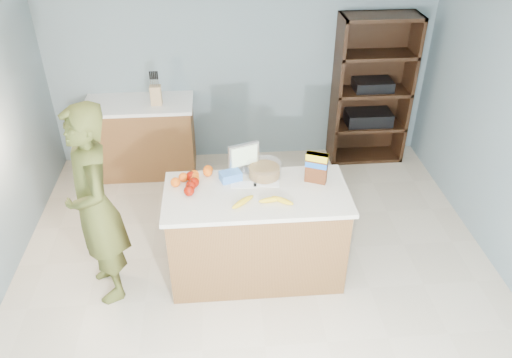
{
  "coord_description": "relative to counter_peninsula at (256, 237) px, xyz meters",
  "views": [
    {
      "loc": [
        -0.29,
        -3.12,
        3.29
      ],
      "look_at": [
        0.0,
        0.35,
        1.0
      ],
      "focal_mm": 35.0,
      "sensor_mm": 36.0,
      "label": 1
    }
  ],
  "objects": [
    {
      "name": "counter_peninsula",
      "position": [
        0.0,
        0.0,
        0.0
      ],
      "size": [
        1.56,
        0.76,
        0.9
      ],
      "color": "brown",
      "rests_on": "ground"
    },
    {
      "name": "back_cabinet",
      "position": [
        -1.2,
        1.9,
        0.04
      ],
      "size": [
        1.24,
        0.62,
        0.9
      ],
      "color": "brown",
      "rests_on": "ground"
    },
    {
      "name": "shelving_unit",
      "position": [
        1.55,
        2.05,
        0.45
      ],
      "size": [
        0.9,
        0.4,
        1.8
      ],
      "color": "black",
      "rests_on": "ground"
    },
    {
      "name": "oranges",
      "position": [
        -0.52,
        0.23,
        0.53
      ],
      "size": [
        0.36,
        0.26,
        0.08
      ],
      "color": "#ED5E0F",
      "rests_on": "counter_peninsula"
    },
    {
      "name": "walls",
      "position": [
        0.0,
        -0.3,
        1.24
      ],
      "size": [
        4.52,
        5.02,
        2.51
      ],
      "color": "gray",
      "rests_on": "ground"
    },
    {
      "name": "tv",
      "position": [
        -0.08,
        0.33,
        0.64
      ],
      "size": [
        0.28,
        0.13,
        0.28
      ],
      "color": "silver",
      "rests_on": "counter_peninsula"
    },
    {
      "name": "person",
      "position": [
        -1.31,
        -0.09,
        0.48
      ],
      "size": [
        0.65,
        0.77,
        1.79
      ],
      "primitive_type": "imported",
      "rotation": [
        0.0,
        0.0,
        -1.16
      ],
      "color": "#494D1E",
      "rests_on": "ground"
    },
    {
      "name": "knife_block",
      "position": [
        -0.98,
        1.84,
        0.6
      ],
      "size": [
        0.12,
        0.1,
        0.31
      ],
      "color": "tan",
      "rests_on": "back_cabinet"
    },
    {
      "name": "envelopes",
      "position": [
        -0.0,
        0.12,
        0.49
      ],
      "size": [
        0.43,
        0.14,
        0.0
      ],
      "color": "white",
      "rests_on": "counter_peninsula"
    },
    {
      "name": "salad_bowl",
      "position": [
        0.09,
        0.24,
        0.54
      ],
      "size": [
        0.3,
        0.3,
        0.13
      ],
      "color": "#267219",
      "rests_on": "counter_peninsula"
    },
    {
      "name": "bananas",
      "position": [
        0.01,
        -0.16,
        0.51
      ],
      "size": [
        0.52,
        0.19,
        0.05
      ],
      "color": "yellow",
      "rests_on": "counter_peninsula"
    },
    {
      "name": "apples",
      "position": [
        -0.54,
        0.11,
        0.53
      ],
      "size": [
        0.13,
        0.31,
        0.09
      ],
      "color": "#840D01",
      "rests_on": "counter_peninsula"
    },
    {
      "name": "blue_carton",
      "position": [
        -0.21,
        0.21,
        0.52
      ],
      "size": [
        0.21,
        0.17,
        0.08
      ],
      "primitive_type": "cube",
      "rotation": [
        0.0,
        0.0,
        0.32
      ],
      "color": "blue",
      "rests_on": "counter_peninsula"
    },
    {
      "name": "cereal_box",
      "position": [
        0.52,
        0.12,
        0.65
      ],
      "size": [
        0.2,
        0.14,
        0.28
      ],
      "color": "#592B14",
      "rests_on": "counter_peninsula"
    },
    {
      "name": "floor",
      "position": [
        0.0,
        -0.3,
        -0.42
      ],
      "size": [
        4.5,
        5.0,
        0.02
      ],
      "primitive_type": "cube",
      "color": "beige",
      "rests_on": "ground"
    }
  ]
}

